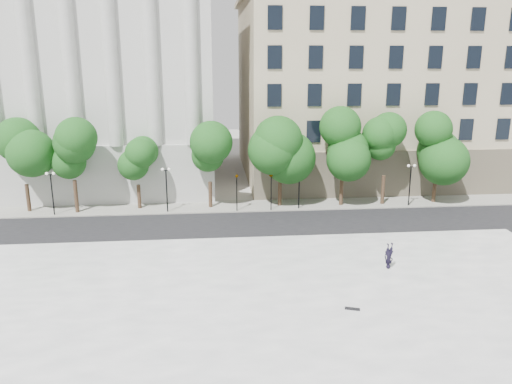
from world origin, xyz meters
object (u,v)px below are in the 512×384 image
Objects in this scene: traffic_light_west at (237,175)px; skateboard at (352,309)px; person_lying at (388,265)px; traffic_light_east at (271,174)px.

skateboard is (5.42, -20.65, -3.13)m from traffic_light_west.
person_lying is 2.13× the size of skateboard.
person_lying reaches higher than skateboard.
person_lying is (6.14, -15.25, -2.92)m from traffic_light_east.
traffic_light_west is at bearing 180.00° from traffic_light_east.
traffic_light_west is 21.58m from skateboard.
person_lying is (9.42, -15.25, -2.92)m from traffic_light_west.
person_lying is at bearing 71.80° from skateboard.
traffic_light_east is 21.00m from skateboard.
traffic_light_east is at bearing 114.25° from skateboard.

